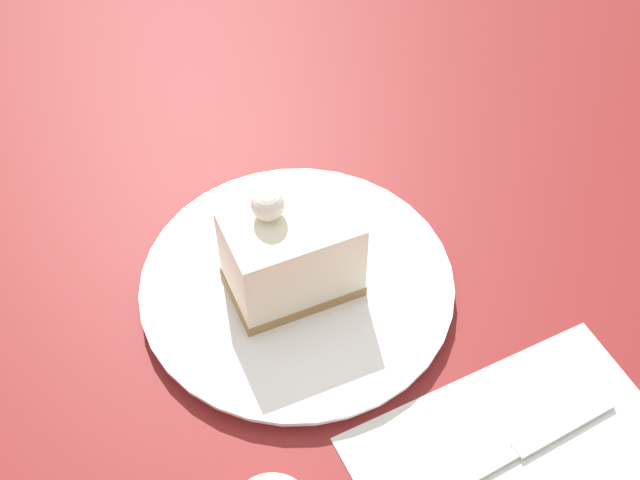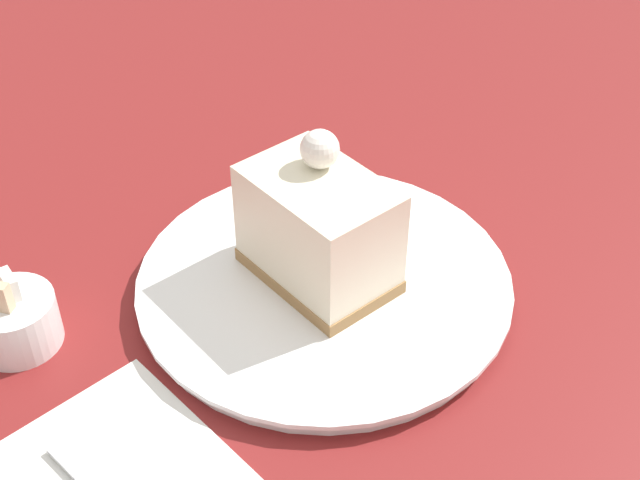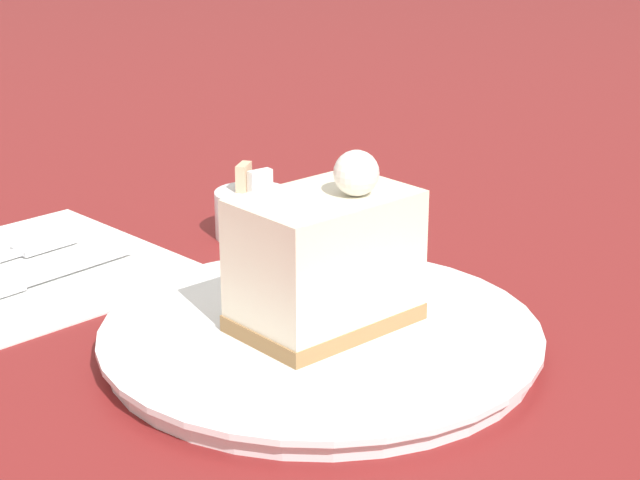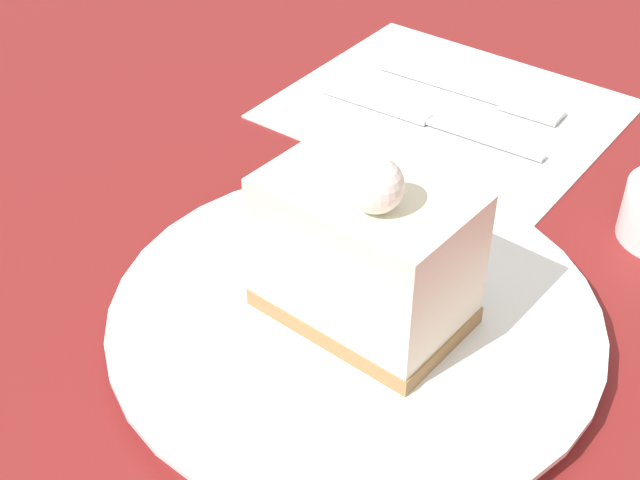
% 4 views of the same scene
% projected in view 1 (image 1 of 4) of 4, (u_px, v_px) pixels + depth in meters
% --- Properties ---
extents(ground_plane, '(4.00, 4.00, 0.00)m').
position_uv_depth(ground_plane, '(332.00, 284.00, 0.80)').
color(ground_plane, maroon).
extents(plate, '(0.28, 0.28, 0.02)m').
position_uv_depth(plate, '(297.00, 286.00, 0.79)').
color(plate, white).
rests_on(plate, ground_plane).
extents(cake_slice, '(0.10, 0.13, 0.11)m').
position_uv_depth(cake_slice, '(291.00, 253.00, 0.75)').
color(cake_slice, '#9E7547').
rests_on(cake_slice, plate).
extents(knife, '(0.05, 0.19, 0.00)m').
position_uv_depth(knife, '(535.00, 442.00, 0.70)').
color(knife, silver).
rests_on(knife, napkin).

